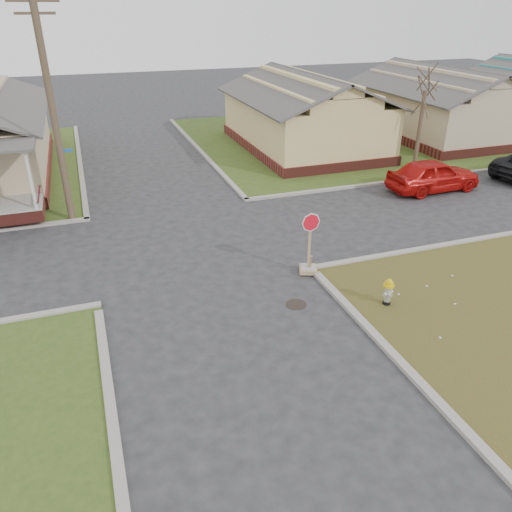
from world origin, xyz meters
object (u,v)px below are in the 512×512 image
object	(u,v)px
red_sedan	(433,175)
stop_sign	(309,259)
fire_hydrant	(388,290)
utility_pole	(52,109)

from	to	relation	value
red_sedan	stop_sign	bearing A→B (deg)	119.83
fire_hydrant	stop_sign	distance (m)	3.05
stop_sign	red_sedan	bearing A→B (deg)	52.97
utility_pole	red_sedan	bearing A→B (deg)	-6.61
red_sedan	utility_pole	bearing A→B (deg)	81.79
utility_pole	fire_hydrant	distance (m)	14.34
utility_pole	fire_hydrant	bearing A→B (deg)	-48.97
fire_hydrant	stop_sign	world-z (taller)	stop_sign
stop_sign	red_sedan	size ratio (longest dim) A/B	0.47
stop_sign	red_sedan	world-z (taller)	stop_sign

